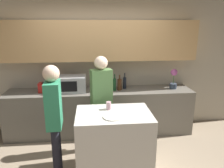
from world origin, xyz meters
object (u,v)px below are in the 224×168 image
potted_plant (174,79)px  person_left (101,96)px  toaster (46,87)px  bottle_0 (115,84)px  bottle_2 (125,83)px  bottle_1 (120,84)px  plate_on_island (113,117)px  person_center (54,114)px  microwave (72,84)px  cup_0 (109,106)px

potted_plant → person_left: size_ratio=0.24×
toaster → bottle_0: bottle_0 is taller
person_left → bottle_2: bearing=-137.7°
bottle_1 → plate_on_island: size_ratio=1.17×
bottle_0 → person_center: person_center is taller
bottle_0 → bottle_1: bottle_0 is taller
person_center → bottle_0: bearing=140.4°
microwave → person_center: bearing=-96.0°
bottle_0 → bottle_2: size_ratio=1.04×
cup_0 → toaster: bearing=134.7°
toaster → person_center: bearing=-74.6°
bottle_2 → toaster: bearing=-176.8°
bottle_2 → person_center: 1.80m
microwave → potted_plant: size_ratio=1.32×
microwave → bottle_1: 0.91m
bottle_2 → person_left: size_ratio=0.19×
cup_0 → person_left: (-0.08, 0.48, -0.02)m
toaster → bottle_2: bearing=3.2°
potted_plant → cup_0: (-1.38, -1.11, -0.08)m
potted_plant → person_center: bearing=-148.7°
person_left → bottle_1: bearing=-134.6°
potted_plant → cup_0: 1.78m
potted_plant → bottle_0: bearing=-178.5°
bottle_0 → bottle_1: (0.10, 0.02, -0.01)m
cup_0 → person_center: 0.77m
bottle_2 → potted_plant: bearing=-5.0°
potted_plant → bottle_2: (-0.97, 0.08, -0.08)m
plate_on_island → bottle_2: bearing=75.6°
bottle_2 → person_left: 0.88m
bottle_1 → bottle_0: bearing=-168.2°
potted_plant → person_left: 1.60m
plate_on_island → bottle_0: bearing=83.0°
potted_plant → bottle_1: size_ratio=1.30×
bottle_1 → plate_on_island: 1.42m
bottle_0 → plate_on_island: (-0.17, -1.37, -0.06)m
bottle_1 → person_left: person_left is taller
bottle_0 → person_left: size_ratio=0.20×
toaster → person_left: (1.02, -0.64, 0.01)m
microwave → toaster: bearing=179.8°
potted_plant → bottle_2: 0.97m
potted_plant → plate_on_island: (-1.35, -1.40, -0.13)m
potted_plant → bottle_2: potted_plant is taller
bottle_0 → plate_on_island: bottle_0 is taller
toaster → bottle_1: size_ratio=0.86×
person_left → person_center: size_ratio=1.01×
bottle_2 → person_center: person_center is taller
potted_plant → plate_on_island: potted_plant is taller
plate_on_island → cup_0: bearing=96.6°
potted_plant → plate_on_island: 1.95m
microwave → potted_plant: (1.99, 0.00, 0.05)m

